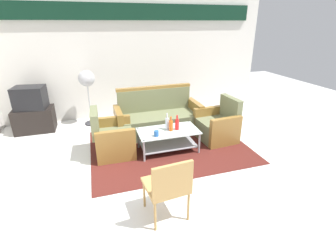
# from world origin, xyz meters

# --- Properties ---
(ground_plane) EXTENTS (14.00, 14.00, 0.00)m
(ground_plane) POSITION_xyz_m (0.00, 0.00, 0.00)
(ground_plane) COLOR white
(wall_back) EXTENTS (6.52, 0.19, 2.80)m
(wall_back) POSITION_xyz_m (0.00, 3.05, 1.48)
(wall_back) COLOR silver
(wall_back) RESTS_ON ground
(rug) EXTENTS (2.91, 2.21, 0.01)m
(rug) POSITION_xyz_m (0.14, 0.96, 0.01)
(rug) COLOR #511E19
(rug) RESTS_ON ground
(couch) EXTENTS (1.81, 0.77, 0.96)m
(couch) POSITION_xyz_m (0.11, 1.67, 0.32)
(couch) COLOR #6B704C
(couch) RESTS_ON rug
(armchair_left) EXTENTS (0.71, 0.77, 0.85)m
(armchair_left) POSITION_xyz_m (-0.91, 1.02, 0.29)
(armchair_left) COLOR #6B704C
(armchair_left) RESTS_ON rug
(armchair_right) EXTENTS (0.75, 0.81, 0.85)m
(armchair_right) POSITION_xyz_m (1.18, 1.00, 0.29)
(armchair_right) COLOR #6B704C
(armchair_right) RESTS_ON rug
(coffee_table) EXTENTS (1.10, 0.60, 0.40)m
(coffee_table) POSITION_xyz_m (0.08, 0.83, 0.27)
(coffee_table) COLOR silver
(coffee_table) RESTS_ON rug
(bottle_clear) EXTENTS (0.07, 0.07, 0.32)m
(bottle_clear) POSITION_xyz_m (0.07, 0.89, 0.53)
(bottle_clear) COLOR silver
(bottle_clear) RESTS_ON coffee_table
(bottle_orange) EXTENTS (0.07, 0.07, 0.27)m
(bottle_orange) POSITION_xyz_m (0.12, 0.81, 0.51)
(bottle_orange) COLOR #D85919
(bottle_orange) RESTS_ON coffee_table
(bottle_red) EXTENTS (0.07, 0.07, 0.28)m
(bottle_red) POSITION_xyz_m (0.25, 0.83, 0.52)
(bottle_red) COLOR red
(bottle_red) RESTS_ON coffee_table
(cup) EXTENTS (0.08, 0.08, 0.10)m
(cup) POSITION_xyz_m (-0.19, 0.67, 0.46)
(cup) COLOR #2659A5
(cup) RESTS_ON coffee_table
(tv_stand) EXTENTS (0.80, 0.50, 0.52)m
(tv_stand) POSITION_xyz_m (-2.45, 2.55, 0.26)
(tv_stand) COLOR black
(tv_stand) RESTS_ON ground
(television) EXTENTS (0.65, 0.51, 0.48)m
(television) POSITION_xyz_m (-2.45, 2.55, 0.76)
(television) COLOR black
(television) RESTS_ON tv_stand
(pedestal_fan) EXTENTS (0.36, 0.36, 1.27)m
(pedestal_fan) POSITION_xyz_m (-1.27, 2.60, 1.01)
(pedestal_fan) COLOR #2D2D33
(pedestal_fan) RESTS_ON ground
(wicker_chair) EXTENTS (0.52, 0.52, 0.84)m
(wicker_chair) POSITION_xyz_m (-0.42, -0.78, 0.49)
(wicker_chair) COLOR #AD844C
(wicker_chair) RESTS_ON ground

